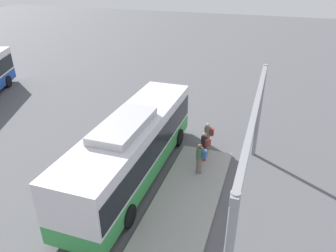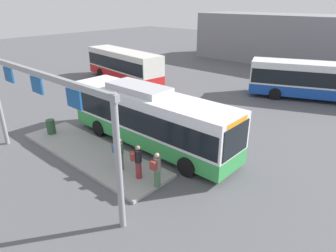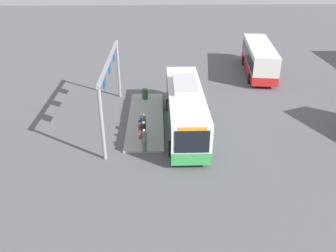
{
  "view_description": "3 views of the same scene",
  "coord_description": "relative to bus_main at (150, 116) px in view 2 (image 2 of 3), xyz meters",
  "views": [
    {
      "loc": [
        -12.16,
        -5.91,
        9.67
      ],
      "look_at": [
        3.28,
        -0.68,
        1.35
      ],
      "focal_mm": 34.18,
      "sensor_mm": 36.0,
      "label": 1
    },
    {
      "loc": [
        11.26,
        -11.06,
        7.88
      ],
      "look_at": [
        1.57,
        -0.2,
        1.69
      ],
      "focal_mm": 31.94,
      "sensor_mm": 36.0,
      "label": 2
    },
    {
      "loc": [
        23.19,
        -1.96,
        12.54
      ],
      "look_at": [
        2.48,
        -1.36,
        1.55
      ],
      "focal_mm": 36.91,
      "sensor_mm": 36.0,
      "label": 3
    }
  ],
  "objects": [
    {
      "name": "station_building",
      "position": [
        -2.11,
        29.68,
        1.25
      ],
      "size": [
        27.36,
        8.0,
        6.13
      ],
      "primitive_type": "cube",
      "color": "gray",
      "rests_on": "ground"
    },
    {
      "name": "person_waiting_mid",
      "position": [
        1.05,
        -3.12,
        -0.76
      ],
      "size": [
        0.39,
        0.56,
        1.67
      ],
      "rotation": [
        0.0,
        0.0,
        1.41
      ],
      "color": "slate",
      "rests_on": "platform_curb"
    },
    {
      "name": "person_boarding",
      "position": [
        2.26,
        -3.06,
        -0.76
      ],
      "size": [
        0.53,
        0.61,
        1.67
      ],
      "rotation": [
        0.0,
        0.0,
        1.03
      ],
      "color": "maroon",
      "rests_on": "platform_curb"
    },
    {
      "name": "person_waiting_near",
      "position": [
        3.41,
        -2.99,
        -0.76
      ],
      "size": [
        0.36,
        0.54,
        1.67
      ],
      "rotation": [
        0.0,
        0.0,
        1.64
      ],
      "color": "#476B4C",
      "rests_on": "platform_curb"
    },
    {
      "name": "bus_main",
      "position": [
        0.0,
        0.0,
        0.0
      ],
      "size": [
        11.03,
        2.72,
        3.46
      ],
      "rotation": [
        0.0,
        0.0,
        -0.0
      ],
      "color": "green",
      "rests_on": "ground"
    },
    {
      "name": "bus_background_right",
      "position": [
        -12.59,
        8.84,
        -0.03
      ],
      "size": [
        10.29,
        3.71,
        3.1
      ],
      "rotation": [
        0.0,
        0.0,
        -0.12
      ],
      "color": "red",
      "rests_on": "ground"
    },
    {
      "name": "platform_sign_gantry",
      "position": [
        -1.18,
        -5.53,
        2.02
      ],
      "size": [
        10.85,
        0.24,
        5.2
      ],
      "color": "gray",
      "rests_on": "ground"
    },
    {
      "name": "ground_plane",
      "position": [
        0.01,
        -0.0,
        -1.81
      ],
      "size": [
        120.0,
        120.0,
        0.0
      ],
      "primitive_type": "plane",
      "color": "#56565B"
    },
    {
      "name": "platform_curb",
      "position": [
        -1.57,
        -3.04,
        -1.73
      ],
      "size": [
        10.0,
        2.8,
        0.16
      ],
      "primitive_type": "cube",
      "color": "#9E9E99",
      "rests_on": "ground"
    },
    {
      "name": "bus_background_left",
      "position": [
        4.54,
        15.53,
        -0.03
      ],
      "size": [
        11.33,
        6.49,
        3.1
      ],
      "rotation": [
        0.0,
        0.0,
        0.38
      ],
      "color": "#1947AD",
      "rests_on": "ground"
    },
    {
      "name": "trash_bin",
      "position": [
        -5.47,
        -3.21,
        -1.2
      ],
      "size": [
        0.52,
        0.52,
        0.9
      ],
      "primitive_type": "cylinder",
      "color": "#2D5133",
      "rests_on": "platform_curb"
    }
  ]
}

